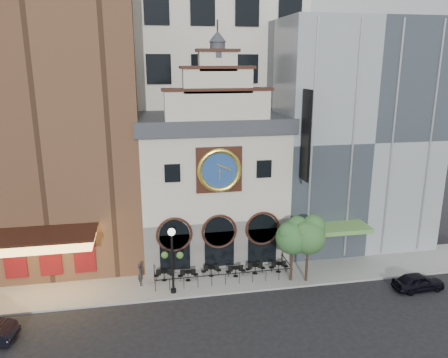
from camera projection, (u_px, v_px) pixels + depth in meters
name	position (u px, v px, depth m)	size (l,w,h in m)	color
ground	(229.00, 295.00, 32.19)	(120.00, 120.00, 0.00)	black
sidewalk	(222.00, 278.00, 34.54)	(44.00, 5.00, 0.15)	gray
clock_building	(211.00, 180.00, 37.89)	(12.60, 8.78, 18.65)	#605E5B
theater_building	(52.00, 112.00, 36.06)	(14.00, 15.60, 25.00)	brown
retail_building	(343.00, 132.00, 41.38)	(14.00, 14.40, 20.00)	gray
office_tower	(192.00, 29.00, 46.01)	(20.00, 16.00, 40.00)	beige
cafe_railing	(222.00, 272.00, 34.41)	(10.60, 2.60, 0.90)	black
bistro_0	(164.00, 275.00, 33.87)	(1.58, 0.68, 0.90)	black
bistro_1	(188.00, 275.00, 33.85)	(1.58, 0.68, 0.90)	black
bistro_2	(211.00, 271.00, 34.56)	(1.58, 0.68, 0.90)	black
bistro_3	(236.00, 271.00, 34.50)	(1.58, 0.68, 0.90)	black
bistro_4	(255.00, 268.00, 34.95)	(1.58, 0.68, 0.90)	black
bistro_5	(279.00, 267.00, 35.24)	(1.58, 0.68, 0.90)	black
car_right	(418.00, 282.00, 32.72)	(1.56, 3.89, 1.33)	black
pedestrian	(141.00, 274.00, 33.11)	(0.64, 0.42, 1.76)	black
lamppost	(172.00, 253.00, 31.41)	(1.59, 0.75, 5.05)	black
tree_left	(293.00, 235.00, 33.12)	(2.65, 2.56, 5.11)	#382619
tree_right	(309.00, 234.00, 32.99)	(2.72, 2.62, 5.25)	#382619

